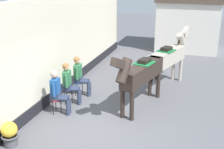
# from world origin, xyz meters

# --- Properties ---
(ground_plane) EXTENTS (40.00, 40.00, 0.00)m
(ground_plane) POSITION_xyz_m (0.00, 3.00, 0.00)
(ground_plane) COLOR #56565B
(pub_facade_wall) EXTENTS (0.34, 14.00, 3.40)m
(pub_facade_wall) POSITION_xyz_m (-2.55, 1.50, 1.54)
(pub_facade_wall) COLOR beige
(pub_facade_wall) RESTS_ON ground_plane
(distant_cottage) EXTENTS (3.40, 2.60, 3.50)m
(distant_cottage) POSITION_xyz_m (1.40, 9.38, 1.80)
(distant_cottage) COLOR silver
(distant_cottage) RESTS_ON ground_plane
(seated_visitor_near) EXTENTS (0.61, 0.49, 1.39)m
(seated_visitor_near) POSITION_xyz_m (-1.77, 0.15, 0.78)
(seated_visitor_near) COLOR red
(seated_visitor_near) RESTS_ON ground_plane
(seated_visitor_middle) EXTENTS (0.61, 0.48, 1.39)m
(seated_visitor_middle) POSITION_xyz_m (-1.75, 0.90, 0.78)
(seated_visitor_middle) COLOR black
(seated_visitor_middle) RESTS_ON ground_plane
(seated_visitor_far) EXTENTS (0.61, 0.49, 1.39)m
(seated_visitor_far) POSITION_xyz_m (-1.71, 1.66, 0.78)
(seated_visitor_far) COLOR #194C99
(seated_visitor_far) RESTS_ON ground_plane
(saddled_horse_near) EXTENTS (1.01, 2.94, 2.06)m
(saddled_horse_near) POSITION_xyz_m (0.51, 1.25, 1.16)
(saddled_horse_near) COLOR #2D231E
(saddled_horse_near) RESTS_ON ground_plane
(saddled_horse_far) EXTENTS (1.22, 2.88, 2.06)m
(saddled_horse_far) POSITION_xyz_m (1.09, 3.42, 1.16)
(saddled_horse_far) COLOR #B2A899
(saddled_horse_far) RESTS_ON ground_plane
(flower_planter_near) EXTENTS (0.43, 0.43, 0.64)m
(flower_planter_near) POSITION_xyz_m (-2.12, -1.80, 0.33)
(flower_planter_near) COLOR #4C4C51
(flower_planter_near) RESTS_ON ground_plane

